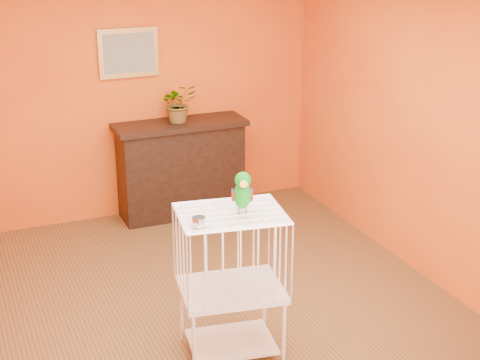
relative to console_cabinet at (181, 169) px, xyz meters
name	(u,v)px	position (x,y,z in m)	size (l,w,h in m)	color
ground	(208,307)	(-0.45, -2.01, -0.52)	(4.50, 4.50, 0.00)	brown
room_shell	(205,123)	(-0.45, -2.01, 1.07)	(4.50, 4.50, 4.50)	orange
console_cabinet	(181,169)	(0.00, 0.00, 0.00)	(1.39, 0.50, 1.03)	black
potted_plant	(179,107)	(0.00, 0.00, 0.67)	(0.36, 0.40, 0.32)	#26722D
framed_picture	(129,53)	(-0.45, 0.21, 1.23)	(0.62, 0.04, 0.50)	gold
birdcage	(231,282)	(-0.53, -2.70, 0.07)	(0.80, 0.66, 1.12)	white
feed_cup	(199,222)	(-0.81, -2.83, 0.64)	(0.09, 0.09, 0.06)	silver
parrot	(243,192)	(-0.46, -2.75, 0.77)	(0.17, 0.29, 0.32)	#59544C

